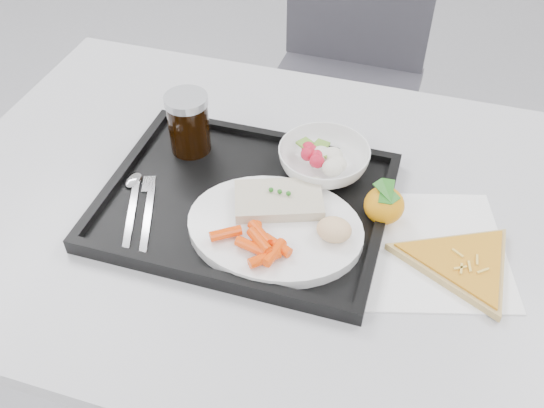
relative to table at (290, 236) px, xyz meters
The scene contains 14 objects.
table is the anchor object (origin of this frame).
chair 0.86m from the table, 94.55° to the left, with size 0.43×0.43×0.93m.
tray 0.11m from the table, 165.33° to the right, with size 0.45×0.35×0.03m.
dinner_plate 0.12m from the table, 94.31° to the right, with size 0.27×0.27×0.02m.
fish_fillet 0.11m from the table, 112.77° to the right, with size 0.15×0.12×0.03m.
bread_roll 0.16m from the table, 41.02° to the right, with size 0.06×0.05×0.03m.
salad_bowl 0.14m from the table, 70.64° to the left, with size 0.15×0.15×0.05m.
cola_glass 0.26m from the table, 159.03° to the left, with size 0.07×0.07×0.11m.
cutlery 0.26m from the table, 162.77° to the right, with size 0.11×0.17×0.01m.
napkin 0.23m from the table, ahead, with size 0.31×0.30×0.00m.
tangerine 0.18m from the table, ahead, with size 0.08×0.08×0.07m.
pizza_slice 0.29m from the table, ahead, with size 0.23×0.23×0.02m.
carrot_pile 0.17m from the table, 95.88° to the right, with size 0.13×0.09×0.02m.
salad_contents 0.14m from the table, 68.11° to the left, with size 0.09×0.08×0.03m.
Camera 1 is at (0.18, -0.38, 1.44)m, focal length 40.00 mm.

